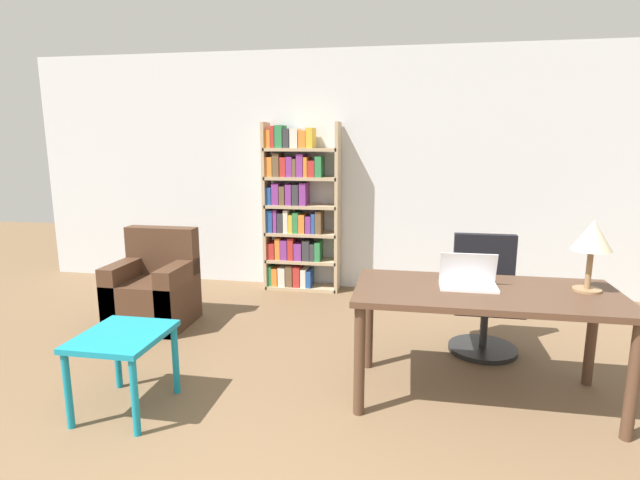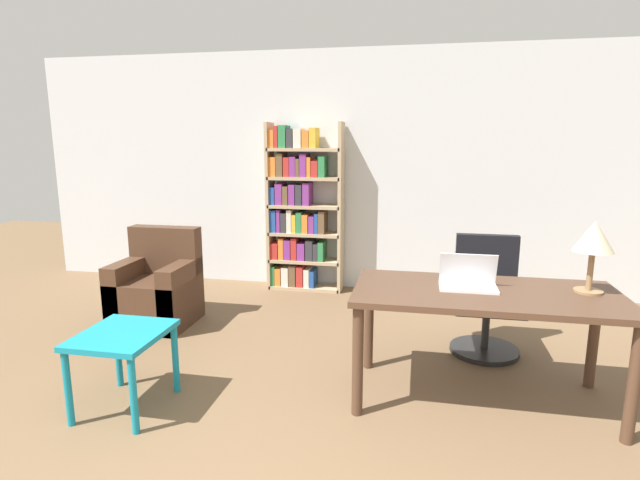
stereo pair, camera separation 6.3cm
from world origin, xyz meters
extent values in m
cube|color=silver|center=(0.00, 4.53, 1.35)|extent=(8.00, 0.06, 2.70)
cube|color=#4C3323|center=(1.04, 2.07, 0.74)|extent=(1.68, 0.80, 0.04)
cylinder|color=#4C3323|center=(0.26, 1.73, 0.36)|extent=(0.07, 0.07, 0.72)
cylinder|color=#4C3323|center=(1.82, 1.73, 0.36)|extent=(0.07, 0.07, 0.72)
cylinder|color=#4C3323|center=(0.26, 2.41, 0.36)|extent=(0.07, 0.07, 0.72)
cylinder|color=#4C3323|center=(1.82, 2.41, 0.36)|extent=(0.07, 0.07, 0.72)
cube|color=silver|center=(0.93, 2.09, 0.77)|extent=(0.37, 0.21, 0.02)
cube|color=silver|center=(0.93, 2.17, 0.88)|extent=(0.37, 0.07, 0.21)
cube|color=navy|center=(0.93, 2.17, 0.88)|extent=(0.33, 0.06, 0.18)
cylinder|color=olive|center=(1.67, 2.17, 0.77)|extent=(0.18, 0.18, 0.01)
cylinder|color=olive|center=(1.67, 2.17, 0.90)|extent=(0.04, 0.04, 0.25)
cone|color=#C6B793|center=(1.67, 2.17, 1.12)|extent=(0.24, 0.24, 0.19)
cylinder|color=black|center=(1.17, 2.86, 0.02)|extent=(0.55, 0.55, 0.04)
cylinder|color=#262626|center=(1.17, 2.86, 0.21)|extent=(0.06, 0.06, 0.35)
cube|color=black|center=(1.17, 2.86, 0.44)|extent=(0.53, 0.53, 0.10)
cube|color=black|center=(1.17, 3.09, 0.71)|extent=(0.50, 0.08, 0.46)
cube|color=teal|center=(-1.22, 1.51, 0.50)|extent=(0.51, 0.59, 0.04)
cylinder|color=teal|center=(-1.43, 1.26, 0.24)|extent=(0.04, 0.04, 0.48)
cylinder|color=teal|center=(-1.00, 1.26, 0.24)|extent=(0.04, 0.04, 0.48)
cylinder|color=teal|center=(-1.43, 1.77, 0.24)|extent=(0.04, 0.04, 0.48)
cylinder|color=teal|center=(-1.00, 1.77, 0.24)|extent=(0.04, 0.04, 0.48)
cube|color=#472D1E|center=(-1.80, 2.94, 0.22)|extent=(0.69, 0.64, 0.44)
cube|color=#472D1E|center=(-1.80, 3.18, 0.67)|extent=(0.69, 0.16, 0.45)
cube|color=#472D1E|center=(-2.07, 2.94, 0.30)|extent=(0.16, 0.64, 0.60)
cube|color=#472D1E|center=(-1.54, 2.94, 0.30)|extent=(0.16, 0.64, 0.60)
cube|color=tan|center=(-1.09, 4.34, 0.95)|extent=(0.04, 0.28, 1.91)
cube|color=tan|center=(-0.26, 4.34, 0.95)|extent=(0.04, 0.28, 1.91)
cube|color=tan|center=(-0.68, 4.34, 0.02)|extent=(0.83, 0.28, 0.04)
cube|color=#2D7F47|center=(-1.05, 4.34, 0.15)|extent=(0.05, 0.24, 0.23)
cube|color=orange|center=(-0.99, 4.34, 0.14)|extent=(0.07, 0.24, 0.21)
cube|color=silver|center=(-0.90, 4.34, 0.15)|extent=(0.08, 0.24, 0.22)
cube|color=brown|center=(-0.81, 4.34, 0.16)|extent=(0.08, 0.24, 0.25)
cube|color=#B72D28|center=(-0.73, 4.34, 0.16)|extent=(0.08, 0.24, 0.24)
cube|color=silver|center=(-0.65, 4.34, 0.14)|extent=(0.06, 0.24, 0.21)
cube|color=#234C99|center=(-0.58, 4.34, 0.13)|extent=(0.05, 0.24, 0.19)
cube|color=tan|center=(-0.68, 4.34, 0.34)|extent=(0.83, 0.28, 0.04)
cube|color=#B72D28|center=(-1.03, 4.34, 0.45)|extent=(0.09, 0.24, 0.19)
cube|color=orange|center=(-0.94, 4.34, 0.48)|extent=(0.06, 0.24, 0.25)
cube|color=#7F338C|center=(-0.87, 4.34, 0.47)|extent=(0.08, 0.24, 0.23)
cube|color=#B72D28|center=(-0.79, 4.34, 0.48)|extent=(0.07, 0.24, 0.25)
cube|color=#7F338C|center=(-0.71, 4.34, 0.45)|extent=(0.09, 0.24, 0.20)
cube|color=#333338|center=(-0.61, 4.34, 0.47)|extent=(0.08, 0.24, 0.23)
cube|color=#333338|center=(-0.54, 4.34, 0.45)|extent=(0.05, 0.24, 0.20)
cube|color=#2D7F47|center=(-0.48, 4.34, 0.46)|extent=(0.06, 0.24, 0.22)
cube|color=tan|center=(-0.68, 4.34, 0.65)|extent=(0.83, 0.28, 0.04)
cube|color=#234C99|center=(-1.03, 4.34, 0.80)|extent=(0.07, 0.24, 0.25)
cube|color=#7F338C|center=(-0.97, 4.34, 0.80)|extent=(0.04, 0.24, 0.26)
cube|color=#333338|center=(-0.91, 4.34, 0.78)|extent=(0.06, 0.24, 0.22)
cube|color=silver|center=(-0.84, 4.34, 0.80)|extent=(0.05, 0.24, 0.26)
cube|color=gold|center=(-0.79, 4.34, 0.78)|extent=(0.05, 0.24, 0.21)
cube|color=#2D7F47|center=(-0.73, 4.34, 0.79)|extent=(0.06, 0.24, 0.24)
cube|color=orange|center=(-0.66, 4.34, 0.78)|extent=(0.07, 0.24, 0.21)
cube|color=#7F338C|center=(-0.59, 4.34, 0.77)|extent=(0.06, 0.24, 0.20)
cube|color=#234C99|center=(-0.53, 4.34, 0.79)|extent=(0.04, 0.24, 0.23)
cube|color=brown|center=(-0.47, 4.34, 0.80)|extent=(0.07, 0.24, 0.26)
cube|color=tan|center=(-0.68, 4.34, 0.97)|extent=(0.83, 0.28, 0.04)
cube|color=#234C99|center=(-1.04, 4.34, 1.09)|extent=(0.06, 0.24, 0.20)
cube|color=#7F338C|center=(-0.96, 4.34, 1.11)|extent=(0.08, 0.24, 0.24)
cube|color=brown|center=(-0.88, 4.34, 1.09)|extent=(0.06, 0.24, 0.21)
cube|color=#7F338C|center=(-0.81, 4.34, 1.11)|extent=(0.07, 0.24, 0.23)
cube|color=#333338|center=(-0.73, 4.34, 1.10)|extent=(0.07, 0.24, 0.23)
cube|color=#7F338C|center=(-0.65, 4.34, 1.11)|extent=(0.07, 0.24, 0.25)
cube|color=tan|center=(-0.68, 4.34, 1.29)|extent=(0.83, 0.28, 0.04)
cube|color=orange|center=(-1.03, 4.34, 1.41)|extent=(0.08, 0.24, 0.22)
cube|color=brown|center=(-0.95, 4.34, 1.43)|extent=(0.07, 0.24, 0.26)
cube|color=#B72D28|center=(-0.87, 4.34, 1.41)|extent=(0.07, 0.24, 0.22)
cube|color=#7F338C|center=(-0.80, 4.34, 1.42)|extent=(0.07, 0.24, 0.22)
cube|color=brown|center=(-0.74, 4.34, 1.41)|extent=(0.04, 0.24, 0.20)
cube|color=#7F338C|center=(-0.68, 4.34, 1.43)|extent=(0.07, 0.24, 0.25)
cube|color=orange|center=(-0.61, 4.34, 1.41)|extent=(0.04, 0.24, 0.22)
cube|color=#B72D28|center=(-0.55, 4.34, 1.40)|extent=(0.08, 0.24, 0.18)
cube|color=#2D7F47|center=(-0.47, 4.34, 1.42)|extent=(0.07, 0.24, 0.23)
cube|color=tan|center=(-0.68, 4.34, 1.61)|extent=(0.83, 0.28, 0.04)
cube|color=orange|center=(-1.04, 4.34, 1.72)|extent=(0.07, 0.24, 0.20)
cube|color=#B72D28|center=(-0.98, 4.34, 1.74)|extent=(0.04, 0.24, 0.24)
cube|color=#2D7F47|center=(-0.91, 4.34, 1.75)|extent=(0.08, 0.24, 0.25)
cube|color=#333338|center=(-0.83, 4.34, 1.73)|extent=(0.07, 0.24, 0.21)
cube|color=silver|center=(-0.74, 4.34, 1.73)|extent=(0.09, 0.24, 0.21)
cube|color=orange|center=(-0.65, 4.34, 1.72)|extent=(0.08, 0.24, 0.19)
cube|color=gold|center=(-0.57, 4.34, 1.73)|extent=(0.07, 0.24, 0.22)
camera|label=1|loc=(0.54, -1.17, 1.71)|focal=28.00mm
camera|label=2|loc=(0.60, -1.15, 1.71)|focal=28.00mm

